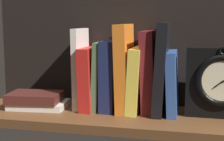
# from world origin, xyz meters

# --- Properties ---
(ground_plane) EXTENTS (0.88, 0.27, 0.03)m
(ground_plane) POSITION_xyz_m (0.00, 0.00, -0.01)
(ground_plane) COLOR brown
(back_panel) EXTENTS (0.88, 0.01, 0.33)m
(back_panel) POSITION_xyz_m (0.00, 0.13, 0.17)
(back_panel) COLOR black
(back_panel) RESTS_ON ground_plane
(book_white_catcher) EXTENTS (0.02, 0.12, 0.24)m
(book_white_catcher) POSITION_xyz_m (-0.14, 0.04, 0.12)
(book_white_catcher) COLOR silver
(book_white_catcher) RESTS_ON ground_plane
(book_red_requiem) EXTENTS (0.04, 0.15, 0.19)m
(book_red_requiem) POSITION_xyz_m (-0.11, 0.04, 0.09)
(book_red_requiem) COLOR red
(book_red_requiem) RESTS_ON ground_plane
(book_green_romantic) EXTENTS (0.03, 0.12, 0.20)m
(book_green_romantic) POSITION_xyz_m (-0.08, 0.04, 0.10)
(book_green_romantic) COLOR #476B44
(book_green_romantic) RESTS_ON ground_plane
(book_navy_bierce) EXTENTS (0.04, 0.13, 0.21)m
(book_navy_bierce) POSITION_xyz_m (-0.04, 0.04, 0.10)
(book_navy_bierce) COLOR #192147
(book_navy_bierce) RESTS_ON ground_plane
(book_orange_pandolfini) EXTENTS (0.04, 0.15, 0.26)m
(book_orange_pandolfini) POSITION_xyz_m (-0.00, 0.04, 0.13)
(book_orange_pandolfini) COLOR orange
(book_orange_pandolfini) RESTS_ON ground_plane
(book_yellow_seinlanguage) EXTENTS (0.04, 0.15, 0.19)m
(book_yellow_seinlanguage) POSITION_xyz_m (0.03, 0.04, 0.09)
(book_yellow_seinlanguage) COLOR gold
(book_yellow_seinlanguage) RESTS_ON ground_plane
(book_maroon_dawkins) EXTENTS (0.05, 0.13, 0.24)m
(book_maroon_dawkins) POSITION_xyz_m (0.07, 0.04, 0.12)
(book_maroon_dawkins) COLOR maroon
(book_maroon_dawkins) RESTS_ON ground_plane
(book_black_skeptic) EXTENTS (0.04, 0.16, 0.26)m
(book_black_skeptic) POSITION_xyz_m (0.11, 0.04, 0.13)
(book_black_skeptic) COLOR black
(book_black_skeptic) RESTS_ON ground_plane
(book_blue_modern) EXTENTS (0.04, 0.15, 0.18)m
(book_blue_modern) POSITION_xyz_m (0.14, 0.04, 0.09)
(book_blue_modern) COLOR #2D4C8E
(book_blue_modern) RESTS_ON ground_plane
(framed_clock) EXTENTS (0.19, 0.07, 0.20)m
(framed_clock) POSITION_xyz_m (0.27, 0.03, 0.10)
(framed_clock) COLOR black
(framed_clock) RESTS_ON ground_plane
(book_stack_side) EXTENTS (0.18, 0.13, 0.05)m
(book_stack_side) POSITION_xyz_m (-0.27, 0.01, 0.02)
(book_stack_side) COLOR beige
(book_stack_side) RESTS_ON ground_plane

